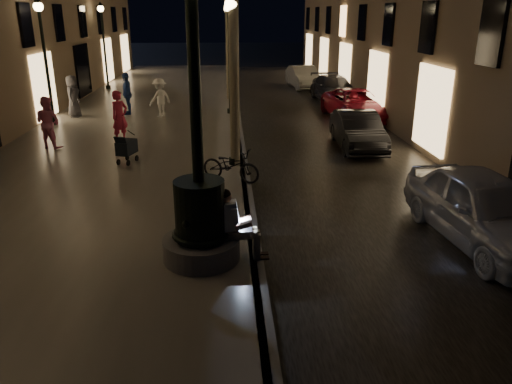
{
  "coord_description": "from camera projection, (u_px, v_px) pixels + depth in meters",
  "views": [
    {
      "loc": [
        -0.5,
        -6.24,
        4.45
      ],
      "look_at": [
        0.06,
        3.0,
        1.11
      ],
      "focal_mm": 35.0,
      "sensor_mm": 36.0,
      "label": 1
    }
  ],
  "objects": [
    {
      "name": "pedestrian_red",
      "position": [
        120.0,
        117.0,
        16.99
      ],
      "size": [
        0.75,
        0.77,
        1.78
      ],
      "primitive_type": "imported",
      "rotation": [
        0.0,
        0.0,
        0.87
      ],
      "color": "#CF2948",
      "rests_on": "promenade"
    },
    {
      "name": "car_rear",
      "position": [
        334.0,
        89.0,
        26.23
      ],
      "size": [
        2.07,
        4.62,
        1.31
      ],
      "primitive_type": "imported",
      "rotation": [
        0.0,
        0.0,
        0.05
      ],
      "color": "#2F2F34",
      "rests_on": "ground"
    },
    {
      "name": "lamp_left_c",
      "position": [
        103.0,
        35.0,
        28.41
      ],
      "size": [
        0.36,
        0.36,
        4.81
      ],
      "color": "black",
      "rests_on": "promenade"
    },
    {
      "name": "pedestrian_dark",
      "position": [
        73.0,
        96.0,
        21.24
      ],
      "size": [
        0.6,
        0.89,
        1.76
      ],
      "primitive_type": "imported",
      "rotation": [
        0.0,
        0.0,
        1.52
      ],
      "color": "#39383E",
      "rests_on": "promenade"
    },
    {
      "name": "lamp_curb_a",
      "position": [
        232.0,
        59.0,
        13.79
      ],
      "size": [
        0.36,
        0.36,
        4.81
      ],
      "color": "black",
      "rests_on": "promenade"
    },
    {
      "name": "promenade",
      "position": [
        144.0,
        121.0,
        21.22
      ],
      "size": [
        8.0,
        45.0,
        0.2
      ],
      "primitive_type": "cube",
      "color": "#646058",
      "rests_on": "ground"
    },
    {
      "name": "pedestrian_white",
      "position": [
        160.0,
        98.0,
        21.29
      ],
      "size": [
        1.17,
        1.17,
        1.63
      ],
      "primitive_type": "imported",
      "rotation": [
        0.0,
        0.0,
        3.93
      ],
      "color": "white",
      "rests_on": "promenade"
    },
    {
      "name": "lamp_curb_b",
      "position": [
        229.0,
        43.0,
        21.3
      ],
      "size": [
        0.36,
        0.36,
        4.81
      ],
      "color": "black",
      "rests_on": "promenade"
    },
    {
      "name": "stroller",
      "position": [
        126.0,
        147.0,
        14.76
      ],
      "size": [
        0.58,
        0.95,
        0.96
      ],
      "rotation": [
        0.0,
        0.0,
        -0.31
      ],
      "color": "black",
      "rests_on": "promenade"
    },
    {
      "name": "fountain_lamppost",
      "position": [
        200.0,
        207.0,
        8.81
      ],
      "size": [
        1.4,
        1.4,
        5.21
      ],
      "color": "#59595B",
      "rests_on": "promenade"
    },
    {
      "name": "lamp_left_b",
      "position": [
        44.0,
        46.0,
        19.02
      ],
      "size": [
        0.36,
        0.36,
        4.81
      ],
      "color": "black",
      "rests_on": "promenade"
    },
    {
      "name": "car_third",
      "position": [
        356.0,
        105.0,
        21.85
      ],
      "size": [
        2.48,
        4.77,
        1.28
      ],
      "primitive_type": "imported",
      "rotation": [
        0.0,
        0.0,
        0.08
      ],
      "color": "maroon",
      "rests_on": "ground"
    },
    {
      "name": "lamp_curb_c",
      "position": [
        228.0,
        35.0,
        28.81
      ],
      "size": [
        0.36,
        0.36,
        4.81
      ],
      "color": "black",
      "rests_on": "promenade"
    },
    {
      "name": "car_front",
      "position": [
        484.0,
        209.0,
        10.01
      ],
      "size": [
        2.14,
        4.46,
        1.47
      ],
      "primitive_type": "imported",
      "rotation": [
        0.0,
        0.0,
        0.1
      ],
      "color": "#B4B6BC",
      "rests_on": "ground"
    },
    {
      "name": "car_second",
      "position": [
        358.0,
        131.0,
        17.09
      ],
      "size": [
        1.45,
        3.85,
        1.25
      ],
      "primitive_type": "imported",
      "rotation": [
        0.0,
        0.0,
        -0.03
      ],
      "color": "black",
      "rests_on": "ground"
    },
    {
      "name": "pedestrian_pink",
      "position": [
        48.0,
        123.0,
        16.31
      ],
      "size": [
        1.01,
        0.9,
        1.71
      ],
      "primitive_type": "imported",
      "rotation": [
        0.0,
        0.0,
        2.78
      ],
      "color": "pink",
      "rests_on": "promenade"
    },
    {
      "name": "car_fifth",
      "position": [
        303.0,
        77.0,
        30.78
      ],
      "size": [
        1.81,
        4.23,
        1.36
      ],
      "primitive_type": "imported",
      "rotation": [
        0.0,
        0.0,
        0.09
      ],
      "color": "#A2A29D",
      "rests_on": "ground"
    },
    {
      "name": "lamp_curb_d",
      "position": [
        227.0,
        30.0,
        36.32
      ],
      "size": [
        0.36,
        0.36,
        4.81
      ],
      "color": "black",
      "rests_on": "promenade"
    },
    {
      "name": "ground",
      "position": [
        238.0,
        122.0,
        21.48
      ],
      "size": [
        120.0,
        120.0,
        0.0
      ],
      "primitive_type": "plane",
      "color": "black",
      "rests_on": "ground"
    },
    {
      "name": "seated_man_laptop",
      "position": [
        235.0,
        222.0,
        8.94
      ],
      "size": [
        0.96,
        0.33,
        1.34
      ],
      "color": "tan",
      "rests_on": "promenade"
    },
    {
      "name": "curb_strip",
      "position": [
        238.0,
        120.0,
        21.44
      ],
      "size": [
        0.25,
        45.0,
        0.2
      ],
      "primitive_type": "cube",
      "color": "#59595B",
      "rests_on": "ground"
    },
    {
      "name": "cobble_lane",
      "position": [
        307.0,
        121.0,
        21.65
      ],
      "size": [
        6.0,
        45.0,
        0.02
      ],
      "primitive_type": "cube",
      "color": "black",
      "rests_on": "ground"
    },
    {
      "name": "pedestrian_blue",
      "position": [
        127.0,
        93.0,
        21.81
      ],
      "size": [
        0.56,
        1.11,
        1.82
      ],
      "primitive_type": "imported",
      "rotation": [
        0.0,
        0.0,
        4.83
      ],
      "color": "navy",
      "rests_on": "promenade"
    },
    {
      "name": "bicycle",
      "position": [
        231.0,
        165.0,
        13.21
      ],
      "size": [
        1.73,
        1.28,
        0.87
      ],
      "primitive_type": "imported",
      "rotation": [
        0.0,
        0.0,
        1.09
      ],
      "color": "black",
      "rests_on": "promenade"
    }
  ]
}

